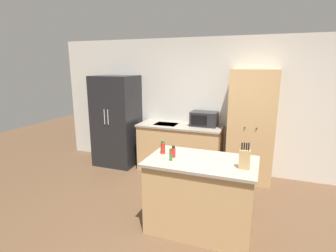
{
  "coord_description": "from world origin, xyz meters",
  "views": [
    {
      "loc": [
        0.72,
        -2.74,
        2.09
      ],
      "look_at": [
        -0.83,
        1.4,
        1.05
      ],
      "focal_mm": 28.0,
      "sensor_mm": 36.0,
      "label": 1
    }
  ],
  "objects": [
    {
      "name": "ground_plane",
      "position": [
        0.0,
        0.0,
        0.0
      ],
      "size": [
        14.0,
        14.0,
        0.0
      ],
      "primitive_type": "plane",
      "color": "brown"
    },
    {
      "name": "spice_bottle_amber_oil",
      "position": [
        -0.49,
        0.32,
        1.02
      ],
      "size": [
        0.06,
        0.06,
        0.18
      ],
      "color": "#B2281E",
      "rests_on": "kitchen_island"
    },
    {
      "name": "knife_block",
      "position": [
        0.56,
        0.15,
        1.06
      ],
      "size": [
        0.12,
        0.06,
        0.31
      ],
      "color": "tan",
      "rests_on": "kitchen_island"
    },
    {
      "name": "spice_bottle_green_herb",
      "position": [
        -0.32,
        0.24,
        1.01
      ],
      "size": [
        0.05,
        0.05,
        0.15
      ],
      "color": "#B2281E",
      "rests_on": "kitchen_island"
    },
    {
      "name": "refrigerator",
      "position": [
        -2.18,
        1.93,
        0.94
      ],
      "size": [
        0.85,
        0.76,
        1.87
      ],
      "color": "black",
      "rests_on": "ground_plane"
    },
    {
      "name": "wall_back",
      "position": [
        0.0,
        2.33,
        1.3
      ],
      "size": [
        7.2,
        0.06,
        2.6
      ],
      "color": "beige",
      "rests_on": "ground_plane"
    },
    {
      "name": "pantry_cabinet",
      "position": [
        0.53,
        2.03,
        1.01
      ],
      "size": [
        0.79,
        0.56,
        2.02
      ],
      "color": "tan",
      "rests_on": "ground_plane"
    },
    {
      "name": "spice_bottle_tall_dark",
      "position": [
        -0.31,
        0.11,
        0.99
      ],
      "size": [
        0.04,
        0.04,
        0.11
      ],
      "color": "#337033",
      "rests_on": "kitchen_island"
    },
    {
      "name": "kitchen_island",
      "position": [
        0.04,
        0.26,
        0.47
      ],
      "size": [
        1.35,
        0.82,
        0.94
      ],
      "color": "tan",
      "rests_on": "ground_plane"
    },
    {
      "name": "spice_bottle_short_red",
      "position": [
        -0.38,
        0.34,
        0.98
      ],
      "size": [
        0.05,
        0.05,
        0.09
      ],
      "color": "#337033",
      "rests_on": "kitchen_island"
    },
    {
      "name": "back_counter",
      "position": [
        -0.8,
        2.0,
        0.47
      ],
      "size": [
        1.66,
        0.64,
        0.94
      ],
      "color": "tan",
      "rests_on": "ground_plane"
    },
    {
      "name": "microwave",
      "position": [
        -0.35,
        2.11,
        1.07
      ],
      "size": [
        0.5,
        0.35,
        0.27
      ],
      "color": "#232326",
      "rests_on": "back_counter"
    }
  ]
}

